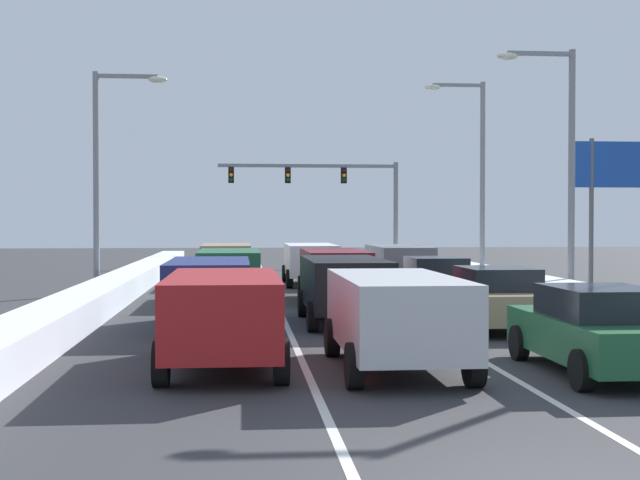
# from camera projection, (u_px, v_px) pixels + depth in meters

# --- Properties ---
(ground_plane) EXTENTS (120.00, 120.00, 0.00)m
(ground_plane) POSITION_uv_depth(u_px,v_px,m) (336.00, 309.00, 26.46)
(ground_plane) COLOR #333335
(lane_stripe_between_right_lane_and_center_lane) EXTENTS (0.14, 49.86, 0.01)m
(lane_stripe_between_right_lane_and_center_lane) POSITION_uv_depth(u_px,v_px,m) (371.00, 296.00, 31.13)
(lane_stripe_between_right_lane_and_center_lane) COLOR silver
(lane_stripe_between_right_lane_and_center_lane) RESTS_ON ground
(lane_stripe_between_center_lane_and_left_lane) EXTENTS (0.14, 49.86, 0.01)m
(lane_stripe_between_center_lane_and_left_lane) POSITION_uv_depth(u_px,v_px,m) (274.00, 296.00, 30.82)
(lane_stripe_between_center_lane_and_left_lane) COLOR silver
(lane_stripe_between_center_lane_and_left_lane) RESTS_ON ground
(snow_bank_right_shoulder) EXTENTS (1.78, 49.86, 0.72)m
(snow_bank_right_shoulder) POSITION_uv_depth(u_px,v_px,m) (518.00, 285.00, 31.59)
(snow_bank_right_shoulder) COLOR silver
(snow_bank_right_shoulder) RESTS_ON ground
(snow_bank_left_shoulder) EXTENTS (1.30, 49.86, 0.75)m
(snow_bank_left_shoulder) POSITION_uv_depth(u_px,v_px,m) (119.00, 287.00, 30.34)
(snow_bank_left_shoulder) COLOR silver
(snow_bank_left_shoulder) RESTS_ON ground
(sedan_green_right_lane_nearest) EXTENTS (2.00, 4.50, 1.51)m
(sedan_green_right_lane_nearest) POSITION_uv_depth(u_px,v_px,m) (598.00, 330.00, 15.27)
(sedan_green_right_lane_nearest) COLOR #1E5633
(sedan_green_right_lane_nearest) RESTS_ON ground
(sedan_tan_right_lane_second) EXTENTS (2.00, 4.50, 1.51)m
(sedan_tan_right_lane_second) POSITION_uv_depth(u_px,v_px,m) (495.00, 298.00, 21.59)
(sedan_tan_right_lane_second) COLOR #937F60
(sedan_tan_right_lane_second) RESTS_ON ground
(sedan_charcoal_right_lane_third) EXTENTS (2.00, 4.50, 1.51)m
(sedan_charcoal_right_lane_third) POSITION_uv_depth(u_px,v_px,m) (435.00, 281.00, 27.66)
(sedan_charcoal_right_lane_third) COLOR #38383D
(sedan_charcoal_right_lane_third) RESTS_ON ground
(suv_gray_right_lane_fourth) EXTENTS (2.16, 4.90, 1.67)m
(suv_gray_right_lane_fourth) POSITION_uv_depth(u_px,v_px,m) (399.00, 263.00, 34.13)
(suv_gray_right_lane_fourth) COLOR slate
(suv_gray_right_lane_fourth) RESTS_ON ground
(suv_silver_center_lane_nearest) EXTENTS (2.16, 4.90, 1.67)m
(suv_silver_center_lane_nearest) POSITION_uv_depth(u_px,v_px,m) (396.00, 313.00, 15.62)
(suv_silver_center_lane_nearest) COLOR #B7BABF
(suv_silver_center_lane_nearest) RESTS_ON ground
(suv_black_center_lane_second) EXTENTS (2.16, 4.90, 1.67)m
(suv_black_center_lane_second) POSITION_uv_depth(u_px,v_px,m) (344.00, 284.00, 22.76)
(suv_black_center_lane_second) COLOR black
(suv_black_center_lane_second) RESTS_ON ground
(suv_maroon_center_lane_third) EXTENTS (2.16, 4.90, 1.67)m
(suv_maroon_center_lane_third) POSITION_uv_depth(u_px,v_px,m) (334.00, 270.00, 29.05)
(suv_maroon_center_lane_third) COLOR maroon
(suv_maroon_center_lane_third) RESTS_ON ground
(suv_white_center_lane_fourth) EXTENTS (2.16, 4.90, 1.67)m
(suv_white_center_lane_fourth) POSITION_uv_depth(u_px,v_px,m) (310.00, 260.00, 36.34)
(suv_white_center_lane_fourth) COLOR silver
(suv_white_center_lane_fourth) RESTS_ON ground
(suv_red_left_lane_nearest) EXTENTS (2.16, 4.90, 1.67)m
(suv_red_left_lane_nearest) POSITION_uv_depth(u_px,v_px,m) (223.00, 312.00, 15.82)
(suv_red_left_lane_nearest) COLOR maroon
(suv_red_left_lane_nearest) RESTS_ON ground
(suv_navy_left_lane_second) EXTENTS (2.16, 4.90, 1.67)m
(suv_navy_left_lane_second) POSITION_uv_depth(u_px,v_px,m) (209.00, 287.00, 21.72)
(suv_navy_left_lane_second) COLOR navy
(suv_navy_left_lane_second) RESTS_ON ground
(suv_green_left_lane_third) EXTENTS (2.16, 4.90, 1.67)m
(suv_green_left_lane_third) POSITION_uv_depth(u_px,v_px,m) (229.00, 270.00, 28.97)
(suv_green_left_lane_third) COLOR #1E5633
(suv_green_left_lane_third) RESTS_ON ground
(suv_tan_left_lane_fourth) EXTENTS (2.16, 4.90, 1.67)m
(suv_tan_left_lane_fourth) POSITION_uv_depth(u_px,v_px,m) (226.00, 260.00, 36.31)
(suv_tan_left_lane_fourth) COLOR #937F60
(suv_tan_left_lane_fourth) RESTS_ON ground
(traffic_light_gantry) EXTENTS (10.94, 0.47, 6.20)m
(traffic_light_gantry) POSITION_uv_depth(u_px,v_px,m) (334.00, 186.00, 53.67)
(traffic_light_gantry) COLOR slate
(traffic_light_gantry) RESTS_ON ground
(street_lamp_right_mid) EXTENTS (2.66, 0.36, 8.29)m
(street_lamp_right_mid) POSITION_uv_depth(u_px,v_px,m) (561.00, 151.00, 29.30)
(street_lamp_right_mid) COLOR gray
(street_lamp_right_mid) RESTS_ON ground
(street_lamp_right_far) EXTENTS (2.66, 0.36, 8.63)m
(street_lamp_right_far) POSITION_uv_depth(u_px,v_px,m) (475.00, 163.00, 38.28)
(street_lamp_right_far) COLOR gray
(street_lamp_right_far) RESTS_ON ground
(street_lamp_left_mid) EXTENTS (2.66, 0.36, 7.98)m
(street_lamp_left_mid) POSITION_uv_depth(u_px,v_px,m) (107.00, 161.00, 31.79)
(street_lamp_left_mid) COLOR gray
(street_lamp_left_mid) RESTS_ON ground
(roadside_sign_right) EXTENTS (3.20, 0.16, 5.50)m
(roadside_sign_right) POSITION_uv_depth(u_px,v_px,m) (619.00, 181.00, 30.94)
(roadside_sign_right) COLOR #59595B
(roadside_sign_right) RESTS_ON ground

